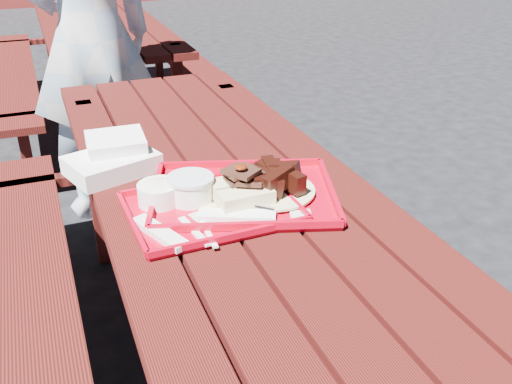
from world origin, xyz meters
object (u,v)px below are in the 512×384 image
near_tray (208,199)px  person (90,37)px  picnic_table_far (100,46)px  far_tray (241,192)px  picnic_table_near (237,250)px

near_tray → person: (-0.09, 1.55, 0.11)m
picnic_table_far → near_tray: near_tray is taller
far_tray → person: 1.55m
far_tray → picnic_table_far: bearing=89.9°
picnic_table_far → near_tray: 2.88m
near_tray → far_tray: size_ratio=0.75×
picnic_table_far → person: size_ratio=1.34×
picnic_table_near → far_tray: 0.22m
picnic_table_far → near_tray: size_ratio=5.61×
picnic_table_far → near_tray: bearing=-92.0°
near_tray → person: bearing=93.3°
far_tray → person: size_ratio=0.32×
far_tray → person: person is taller
near_tray → person: size_ratio=0.24×
picnic_table_far → far_tray: 2.86m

